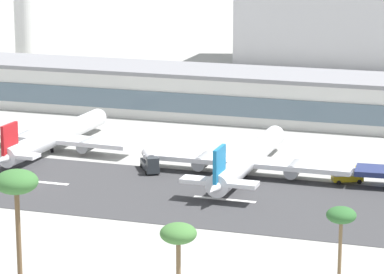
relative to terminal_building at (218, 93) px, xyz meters
name	(u,v)px	position (x,y,z in m)	size (l,w,h in m)	color
ground_plane	(30,186)	(-15.70, -74.75, -6.04)	(1400.00, 1400.00, 0.00)	#9E9E99
runway_strip	(37,182)	(-15.70, -71.49, -6.00)	(800.00, 35.16, 0.08)	#38383A
runway_centreline_dash_4	(41,182)	(-14.96, -71.49, -5.96)	(12.00, 1.20, 0.01)	white
runway_centreline_dash_5	(225,199)	(22.92, -71.49, -5.96)	(12.00, 1.20, 0.01)	white
terminal_building	(218,93)	(0.00, 0.00, 0.00)	(209.79, 21.37, 12.08)	silver
airliner_red_tail_gate_1	(52,138)	(-23.59, -48.45, -2.84)	(36.67, 48.22, 10.06)	white
airliner_blue_tail_gate_2	(246,161)	(22.55, -54.92, -2.73)	(42.65, 49.81, 10.40)	silver
service_box_truck_0	(348,174)	(42.68, -52.91, -4.26)	(6.44, 4.85, 3.25)	gold
service_fuel_truck_1	(150,162)	(2.56, -56.75, -4.02)	(6.58, 8.63, 3.95)	#2D3338
palm_tree_0	(178,237)	(32.73, -126.37, 5.77)	(4.81, 4.81, 13.57)	brown
palm_tree_2	(341,217)	(50.48, -106.87, 4.18)	(4.32, 4.32, 11.74)	brown
palm_tree_3	(16,184)	(5.40, -118.59, 8.21)	(6.41, 6.41, 16.39)	brown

